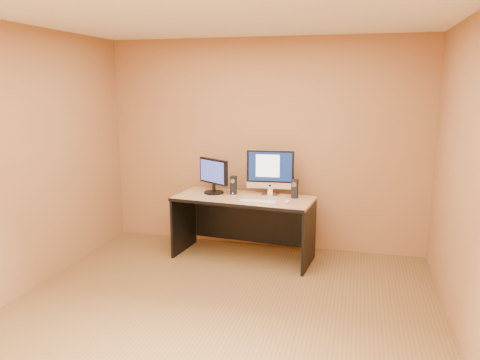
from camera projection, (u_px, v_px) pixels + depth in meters
The scene contains 12 objects.
floor at pixel (218, 316), 4.19m from camera, with size 4.00×4.00×0.00m, color brown.
walls at pixel (217, 173), 3.93m from camera, with size 4.00×4.00×2.60m, color olive, non-canonical shape.
ceiling at pixel (215, 11), 3.67m from camera, with size 4.00×4.00×0.00m, color white.
desk at pixel (243, 228), 5.54m from camera, with size 1.60×0.70×0.74m, color tan, non-canonical shape.
imac at pixel (270, 172), 5.53m from camera, with size 0.57×0.21×0.55m, color silver, non-canonical shape.
second_monitor at pixel (214, 176), 5.63m from camera, with size 0.48×0.24×0.42m, color black, non-canonical shape.
speaker_left at pixel (233, 185), 5.61m from camera, with size 0.07×0.07×0.22m, color black, non-canonical shape.
speaker_right at pixel (295, 189), 5.41m from camera, with size 0.07×0.07×0.22m, color black, non-canonical shape.
keyboard at pixel (258, 201), 5.23m from camera, with size 0.43×0.12×0.02m, color silver.
mouse at pixel (288, 201), 5.21m from camera, with size 0.06×0.10×0.04m, color white.
cable_a at pixel (277, 194), 5.61m from camera, with size 0.01×0.01×0.22m, color black.
cable_b at pixel (270, 193), 5.69m from camera, with size 0.01×0.01×0.18m, color black.
Camera 1 is at (1.15, -3.69, 2.02)m, focal length 35.00 mm.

